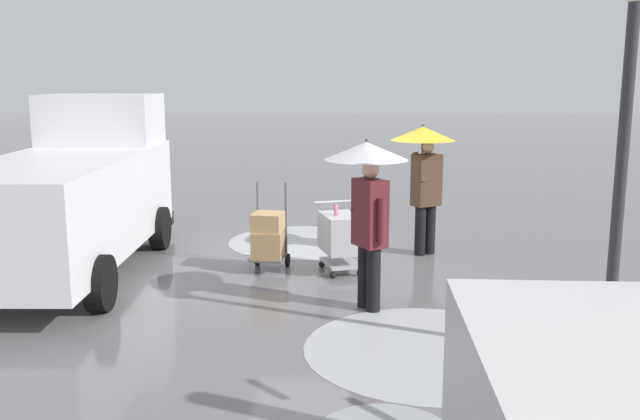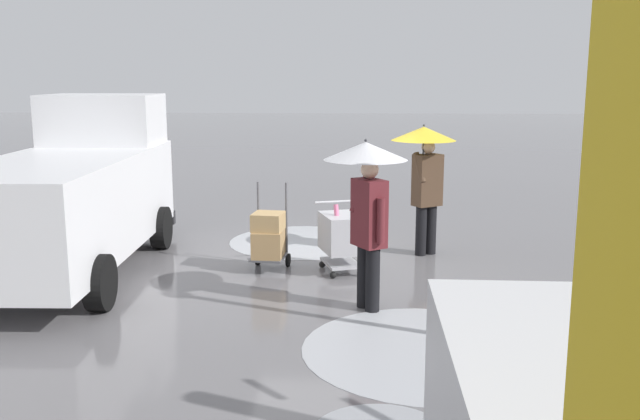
# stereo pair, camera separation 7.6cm
# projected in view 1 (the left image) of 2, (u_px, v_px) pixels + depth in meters

# --- Properties ---
(ground_plane) EXTENTS (90.00, 90.00, 0.00)m
(ground_plane) POSITION_uv_depth(u_px,v_px,m) (329.00, 264.00, 10.97)
(ground_plane) COLOR slate
(slush_patch_near_cluster) EXTENTS (2.60, 2.60, 0.01)m
(slush_patch_near_cluster) POSITION_uv_depth(u_px,v_px,m) (301.00, 241.00, 12.46)
(slush_patch_near_cluster) COLOR #ADAFB5
(slush_patch_near_cluster) RESTS_ON ground
(slush_patch_mid_street) EXTENTS (2.73, 2.73, 0.01)m
(slush_patch_mid_street) POSITION_uv_depth(u_px,v_px,m) (429.00, 349.00, 7.55)
(slush_patch_mid_street) COLOR #ADAFB5
(slush_patch_mid_street) RESTS_ON ground
(cargo_van_parked_right) EXTENTS (2.30, 5.39, 2.60)m
(cargo_van_parked_right) POSITION_uv_depth(u_px,v_px,m) (71.00, 194.00, 10.43)
(cargo_van_parked_right) COLOR white
(cargo_van_parked_right) RESTS_ON ground
(shopping_cart_vendor) EXTENTS (0.77, 0.94, 1.04)m
(shopping_cart_vendor) POSITION_uv_depth(u_px,v_px,m) (341.00, 235.00, 10.45)
(shopping_cart_vendor) COLOR #B2B2B7
(shopping_cart_vendor) RESTS_ON ground
(hand_dolly_boxes) EXTENTS (0.58, 0.75, 1.32)m
(hand_dolly_boxes) POSITION_uv_depth(u_px,v_px,m) (268.00, 237.00, 10.52)
(hand_dolly_boxes) COLOR #515156
(hand_dolly_boxes) RESTS_ON ground
(pedestrian_pink_side) EXTENTS (1.04, 1.04, 2.15)m
(pedestrian_pink_side) POSITION_uv_depth(u_px,v_px,m) (368.00, 185.00, 8.63)
(pedestrian_pink_side) COLOR black
(pedestrian_pink_side) RESTS_ON ground
(pedestrian_black_side) EXTENTS (1.04, 1.04, 2.15)m
(pedestrian_black_side) POSITION_uv_depth(u_px,v_px,m) (424.00, 159.00, 11.28)
(pedestrian_black_side) COLOR black
(pedestrian_black_side) RESTS_ON ground
(street_lamp) EXTENTS (0.28, 0.28, 3.86)m
(street_lamp) POSITION_uv_depth(u_px,v_px,m) (624.00, 131.00, 6.85)
(street_lamp) COLOR #2D2D33
(street_lamp) RESTS_ON ground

